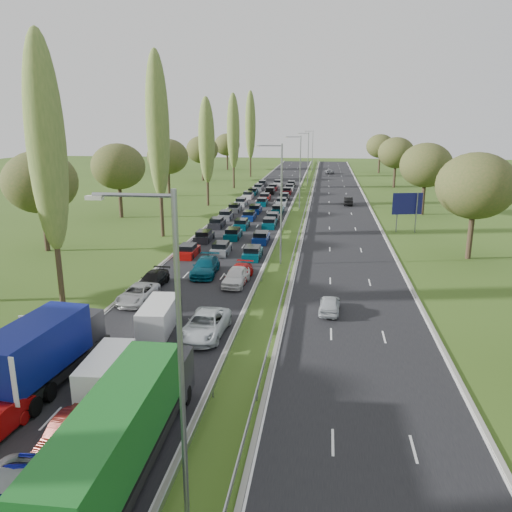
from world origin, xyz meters
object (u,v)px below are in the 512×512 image
at_px(green_lorry, 125,428).
at_px(white_van_rear, 160,316).
at_px(blue_lorry, 46,350).
at_px(white_van_front, 108,370).
at_px(direction_sign, 407,205).
at_px(near_car_2, 138,294).
at_px(info_sign, 32,326).
at_px(near_car_3, 153,279).

bearing_deg(green_lorry, white_van_rear, 101.98).
relative_size(blue_lorry, white_van_front, 1.92).
bearing_deg(direction_sign, near_car_2, -129.59).
bearing_deg(green_lorry, info_sign, 133.56).
bearing_deg(white_van_rear, near_car_2, 120.28).
xyz_separation_m(near_car_3, green_lorry, (7.04, -23.30, 1.36)).
height_order(green_lorry, direction_sign, direction_sign).
distance_m(blue_lorry, direction_sign, 50.34).
bearing_deg(white_van_rear, direction_sign, 53.99).
distance_m(near_car_2, direction_sign, 39.62).
bearing_deg(near_car_3, white_van_front, -74.51).
relative_size(blue_lorry, white_van_rear, 1.82).
bearing_deg(near_car_3, near_car_2, -84.35).
relative_size(green_lorry, white_van_rear, 2.56).
bearing_deg(blue_lorry, near_car_3, 94.64).
height_order(near_car_2, direction_sign, direction_sign).
height_order(white_van_rear, direction_sign, direction_sign).
relative_size(near_car_2, near_car_3, 1.08).
xyz_separation_m(near_car_3, blue_lorry, (-0.04, -16.94, 1.30)).
bearing_deg(direction_sign, blue_lorry, -120.22).
distance_m(white_van_front, direction_sign, 48.67).
distance_m(info_sign, direction_sign, 48.74).
bearing_deg(green_lorry, near_car_2, 108.31).
bearing_deg(direction_sign, white_van_front, -116.78).
xyz_separation_m(white_van_rear, info_sign, (-7.15, -3.75, 0.35)).
bearing_deg(white_van_front, info_sign, 145.60).
bearing_deg(green_lorry, blue_lorry, 136.67).
bearing_deg(green_lorry, near_car_3, 105.43).
bearing_deg(white_van_rear, near_car_3, 107.42).
distance_m(white_van_front, white_van_rear, 7.88).
distance_m(near_car_3, blue_lorry, 16.99).
bearing_deg(white_van_front, white_van_rear, 84.66).
relative_size(near_car_2, white_van_front, 1.03).
bearing_deg(near_car_3, direction_sign, 50.50).
height_order(near_car_3, blue_lorry, blue_lorry).
xyz_separation_m(green_lorry, direction_sign, (18.24, 49.84, 1.54)).
xyz_separation_m(green_lorry, info_sign, (-10.56, 10.58, -0.66)).
height_order(near_car_2, blue_lorry, blue_lorry).
height_order(near_car_2, white_van_rear, white_van_rear).
xyz_separation_m(near_car_2, white_van_rear, (3.53, -5.06, 0.33)).
xyz_separation_m(near_car_3, info_sign, (-3.51, -12.72, 0.70)).
relative_size(near_car_2, direction_sign, 0.93).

